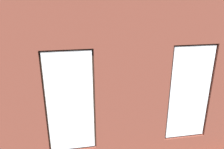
# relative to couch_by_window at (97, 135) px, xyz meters

# --- Properties ---
(ground_plane) EXTENTS (6.92, 6.45, 0.10)m
(ground_plane) POSITION_rel_couch_by_window_xyz_m (-0.60, -2.20, -0.38)
(ground_plane) COLOR brown
(brick_wall_with_windows) EXTENTS (6.32, 0.30, 3.57)m
(brick_wall_with_windows) POSITION_rel_couch_by_window_xyz_m (-0.60, 0.65, 1.46)
(brick_wall_with_windows) COLOR brown
(brick_wall_with_windows) RESTS_ON ground_plane
(couch_by_window) EXTENTS (1.73, 0.87, 0.80)m
(couch_by_window) POSITION_rel_couch_by_window_xyz_m (0.00, 0.00, 0.00)
(couch_by_window) COLOR black
(couch_by_window) RESTS_ON ground_plane
(couch_left) EXTENTS (0.90, 1.97, 0.80)m
(couch_left) POSITION_rel_couch_by_window_xyz_m (-3.06, -1.63, -0.00)
(couch_left) COLOR black
(couch_left) RESTS_ON ground_plane
(coffee_table) EXTENTS (1.23, 0.84, 0.43)m
(coffee_table) POSITION_rel_couch_by_window_xyz_m (-0.80, -1.96, 0.04)
(coffee_table) COLOR tan
(coffee_table) RESTS_ON ground_plane
(cup_ceramic) EXTENTS (0.07, 0.07, 0.09)m
(cup_ceramic) POSITION_rel_couch_by_window_xyz_m (-0.80, -1.96, 0.14)
(cup_ceramic) COLOR #B23D38
(cup_ceramic) RESTS_ON coffee_table
(candle_jar) EXTENTS (0.08, 0.08, 0.10)m
(candle_jar) POSITION_rel_couch_by_window_xyz_m (-0.43, -1.83, 0.15)
(candle_jar) COLOR #B7333D
(candle_jar) RESTS_ON coffee_table
(table_plant_small) EXTENTS (0.15, 0.15, 0.22)m
(table_plant_small) POSITION_rel_couch_by_window_xyz_m (-0.64, -2.06, 0.22)
(table_plant_small) COLOR brown
(table_plant_small) RESTS_ON coffee_table
(remote_gray) EXTENTS (0.17, 0.14, 0.02)m
(remote_gray) POSITION_rel_couch_by_window_xyz_m (-1.14, -2.10, 0.11)
(remote_gray) COLOR #59595B
(remote_gray) RESTS_ON coffee_table
(remote_silver) EXTENTS (0.08, 0.18, 0.02)m
(remote_silver) POSITION_rel_couch_by_window_xyz_m (-0.89, -1.83, 0.11)
(remote_silver) COLOR #B2B2B7
(remote_silver) RESTS_ON coffee_table
(media_console) EXTENTS (1.17, 0.42, 0.60)m
(media_console) POSITION_rel_couch_by_window_xyz_m (2.21, -1.93, -0.03)
(media_console) COLOR black
(media_console) RESTS_ON ground_plane
(tv_flatscreen) EXTENTS (1.10, 0.20, 0.75)m
(tv_flatscreen) POSITION_rel_couch_by_window_xyz_m (2.21, -1.94, 0.64)
(tv_flatscreen) COLOR black
(tv_flatscreen) RESTS_ON media_console
(papasan_chair) EXTENTS (1.05, 1.05, 0.67)m
(papasan_chair) POSITION_rel_couch_by_window_xyz_m (-0.14, -4.36, 0.10)
(papasan_chair) COLOR olive
(papasan_chair) RESTS_ON ground_plane
(potted_plant_beside_window_right) EXTENTS (0.65, 0.65, 1.07)m
(potted_plant_beside_window_right) POSITION_rel_couch_by_window_xyz_m (1.06, 0.10, 0.38)
(potted_plant_beside_window_right) COLOR #47423D
(potted_plant_beside_window_right) RESTS_ON ground_plane
(potted_plant_corner_near_left) EXTENTS (1.03, 1.09, 1.34)m
(potted_plant_corner_near_left) POSITION_rel_couch_by_window_xyz_m (-3.21, -4.41, 0.37)
(potted_plant_corner_near_left) COLOR brown
(potted_plant_corner_near_left) RESTS_ON ground_plane
(potted_plant_mid_room_small) EXTENTS (0.21, 0.21, 0.43)m
(potted_plant_mid_room_small) POSITION_rel_couch_by_window_xyz_m (-1.05, -3.01, -0.05)
(potted_plant_mid_room_small) COLOR #47423D
(potted_plant_mid_room_small) RESTS_ON ground_plane
(potted_plant_near_tv) EXTENTS (1.02, 0.96, 1.43)m
(potted_plant_near_tv) POSITION_rel_couch_by_window_xyz_m (1.66, -0.89, 0.48)
(potted_plant_near_tv) COLOR brown
(potted_plant_near_tv) RESTS_ON ground_plane
(potted_plant_foreground_right) EXTENTS (0.94, 0.97, 1.33)m
(potted_plant_foreground_right) POSITION_rel_couch_by_window_xyz_m (1.92, -4.36, 0.41)
(potted_plant_foreground_right) COLOR #9E5638
(potted_plant_foreground_right) RESTS_ON ground_plane
(potted_plant_by_left_couch) EXTENTS (0.31, 0.31, 0.51)m
(potted_plant_by_left_couch) POSITION_rel_couch_by_window_xyz_m (-2.66, -3.06, 0.01)
(potted_plant_by_left_couch) COLOR brown
(potted_plant_by_left_couch) RESTS_ON ground_plane
(potted_plant_between_couches) EXTENTS (0.78, 0.81, 1.30)m
(potted_plant_between_couches) POSITION_rel_couch_by_window_xyz_m (-1.31, -0.06, 0.49)
(potted_plant_between_couches) COLOR #9E5638
(potted_plant_between_couches) RESTS_ON ground_plane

